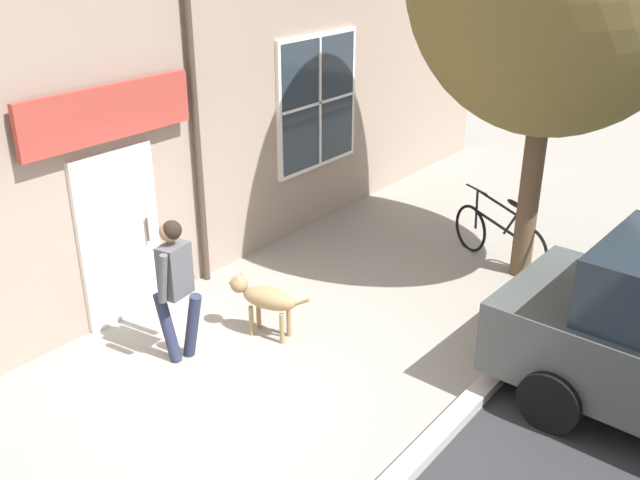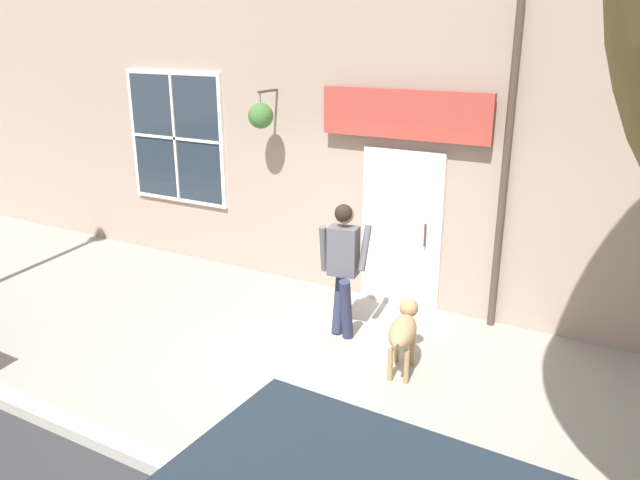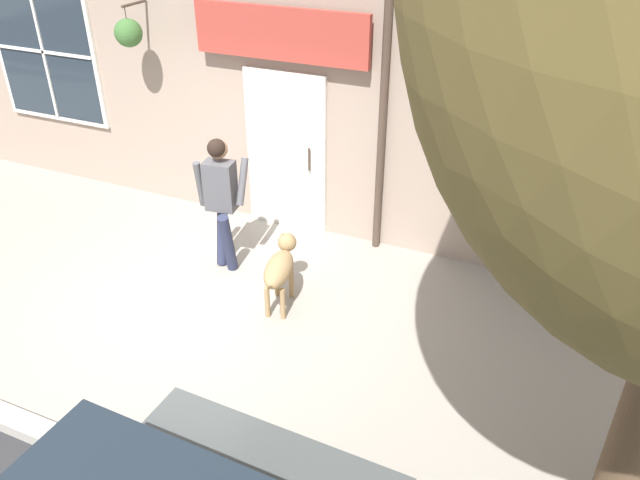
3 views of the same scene
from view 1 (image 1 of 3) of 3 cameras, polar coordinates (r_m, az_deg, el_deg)
name	(u,v)px [view 1 (image 1 of 3)]	position (r m, az deg, el deg)	size (l,w,h in m)	color
ground_plane	(246,387)	(7.64, -5.95, -11.62)	(90.00, 90.00, 0.00)	gray
storefront_facade	(83,141)	(8.34, -18.41, 7.51)	(0.95, 18.00, 4.44)	gray
pedestrian_walking	(175,278)	(7.71, -11.51, -3.02)	(0.55, 0.55, 1.66)	#282D47
dog_on_leash	(264,298)	(8.25, -4.48, -4.61)	(1.07, 0.43, 0.72)	#997A51
leaning_bicycle	(499,236)	(10.35, 14.14, 0.28)	(1.66, 0.58, 1.01)	black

